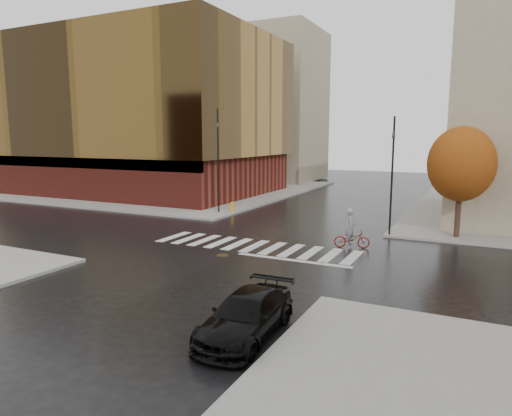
{
  "coord_description": "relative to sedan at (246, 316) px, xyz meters",
  "views": [
    {
      "loc": [
        10.99,
        -21.71,
        6.04
      ],
      "look_at": [
        -0.38,
        1.44,
        2.0
      ],
      "focal_mm": 32.0,
      "sensor_mm": 36.0,
      "label": 1
    }
  ],
  "objects": [
    {
      "name": "sedan",
      "position": [
        0.0,
        0.0,
        0.0
      ],
      "size": [
        2.03,
        4.61,
        1.32
      ],
      "primitive_type": "imported",
      "rotation": [
        0.0,
        0.0,
        0.04
      ],
      "color": "black",
      "rests_on": "ground"
    },
    {
      "name": "fire_hydrant",
      "position": [
        -11.41,
        19.61,
        -0.08
      ],
      "size": [
        0.28,
        0.28,
        0.79
      ],
      "color": "orange",
      "rests_on": "sidewalk_nw"
    },
    {
      "name": "ground",
      "position": [
        -4.91,
        10.0,
        -0.66
      ],
      "size": [
        120.0,
        120.0,
        0.0
      ],
      "primitive_type": "plane",
      "color": "black",
      "rests_on": "ground"
    },
    {
      "name": "manhole",
      "position": [
        -5.51,
        8.0,
        -0.65
      ],
      "size": [
        0.84,
        0.84,
        0.01
      ],
      "primitive_type": "cylinder",
      "rotation": [
        0.0,
        0.0,
        -0.41
      ],
      "color": "#3F3516",
      "rests_on": "ground"
    },
    {
      "name": "traffic_light_nw",
      "position": [
        -12.29,
        19.0,
        4.15
      ],
      "size": [
        0.25,
        0.23,
        8.02
      ],
      "rotation": [
        0.0,
        0.0,
        -2.01
      ],
      "color": "black",
      "rests_on": "sidewalk_nw"
    },
    {
      "name": "crosswalk",
      "position": [
        -4.91,
        10.5,
        -0.65
      ],
      "size": [
        12.0,
        3.0,
        0.01
      ],
      "primitive_type": "cube",
      "color": "silver",
      "rests_on": "ground"
    },
    {
      "name": "tree_ne_a",
      "position": [
        5.09,
        17.4,
        3.8
      ],
      "size": [
        3.8,
        3.8,
        6.5
      ],
      "color": "#311F16",
      "rests_on": "sidewalk_ne"
    },
    {
      "name": "building_nw_far",
      "position": [
        -20.91,
        47.0,
        9.49
      ],
      "size": [
        14.0,
        12.0,
        20.0
      ],
      "primitive_type": "cube",
      "color": "gray",
      "rests_on": "sidewalk_nw"
    },
    {
      "name": "traffic_light_ne",
      "position": [
        1.39,
        16.3,
        3.5
      ],
      "size": [
        0.21,
        0.22,
        7.09
      ],
      "rotation": [
        0.0,
        0.0,
        2.71
      ],
      "color": "black",
      "rests_on": "sidewalk_ne"
    },
    {
      "name": "cyclist",
      "position": [
        0.0,
        12.5,
        0.08
      ],
      "size": [
        2.02,
        1.16,
        2.18
      ],
      "rotation": [
        0.0,
        0.0,
        1.84
      ],
      "color": "maroon",
      "rests_on": "ground"
    },
    {
      "name": "sidewalk_nw",
      "position": [
        -25.91,
        31.0,
        -0.58
      ],
      "size": [
        30.0,
        30.0,
        0.15
      ],
      "primitive_type": "cube",
      "color": "gray",
      "rests_on": "ground"
    },
    {
      "name": "office_glass",
      "position": [
        -26.91,
        27.99,
        7.62
      ],
      "size": [
        27.0,
        19.0,
        16.0
      ],
      "color": "maroon",
      "rests_on": "sidewalk_nw"
    }
  ]
}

